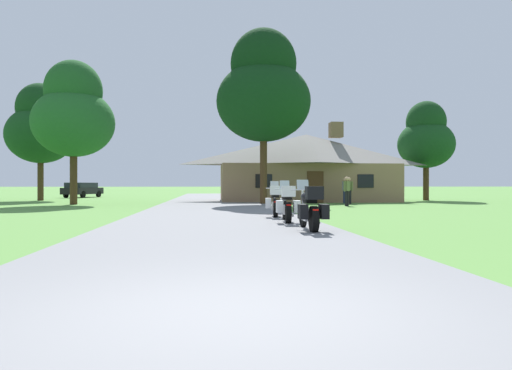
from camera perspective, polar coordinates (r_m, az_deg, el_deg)
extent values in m
plane|color=#56893D|center=(24.34, -4.94, -2.82)|extent=(500.00, 500.00, 0.00)
cube|color=slate|center=(22.34, -4.90, -3.00)|extent=(6.40, 80.00, 0.06)
cylinder|color=black|center=(13.22, 5.61, -3.60)|extent=(0.12, 0.64, 0.64)
cylinder|color=black|center=(11.81, 6.88, -4.03)|extent=(0.16, 0.64, 0.64)
cube|color=silver|center=(12.49, 6.22, -3.53)|extent=(0.27, 0.56, 0.30)
ellipsoid|color=black|center=(12.73, 6.00, -1.44)|extent=(0.30, 0.52, 0.26)
cube|color=black|center=(12.28, 6.40, -1.92)|extent=(0.28, 0.52, 0.10)
cylinder|color=silver|center=(13.16, 5.64, -0.56)|extent=(0.66, 0.04, 0.03)
cylinder|color=silver|center=(13.21, 5.61, -2.04)|extent=(0.06, 0.24, 0.73)
cube|color=#B2BCC6|center=(13.26, 5.56, 0.05)|extent=(0.32, 0.11, 0.27)
sphere|color=silver|center=(13.16, 5.64, -1.17)|extent=(0.11, 0.11, 0.11)
cube|color=black|center=(11.74, 6.93, -0.93)|extent=(0.40, 0.36, 0.32)
cube|color=red|center=(11.59, 7.10, -3.00)|extent=(0.14, 0.03, 0.06)
cylinder|color=silver|center=(12.16, 7.22, -4.39)|extent=(0.08, 0.55, 0.07)
cube|color=black|center=(11.80, 5.59, -3.16)|extent=(0.20, 0.40, 0.36)
cube|color=black|center=(11.91, 8.06, -3.13)|extent=(0.20, 0.40, 0.36)
cylinder|color=black|center=(15.88, 3.42, -2.98)|extent=(0.16, 0.65, 0.64)
cylinder|color=black|center=(14.45, 3.86, -3.29)|extent=(0.20, 0.65, 0.64)
cube|color=silver|center=(15.14, 3.64, -2.91)|extent=(0.30, 0.58, 0.30)
ellipsoid|color=#195B33|center=(15.39, 3.56, -1.18)|extent=(0.34, 0.54, 0.26)
cube|color=black|center=(14.93, 3.70, -1.57)|extent=(0.32, 0.54, 0.10)
cylinder|color=silver|center=(15.82, 3.43, -0.46)|extent=(0.66, 0.08, 0.03)
cylinder|color=silver|center=(15.87, 3.42, -1.69)|extent=(0.08, 0.24, 0.73)
cube|color=#B2BCC6|center=(15.92, 3.41, 0.05)|extent=(0.33, 0.13, 0.27)
sphere|color=silver|center=(15.82, 3.43, -0.97)|extent=(0.11, 0.11, 0.11)
cube|color=silver|center=(14.38, 3.87, -0.75)|extent=(0.43, 0.39, 0.32)
cube|color=red|center=(14.22, 3.93, -2.44)|extent=(0.14, 0.04, 0.06)
cylinder|color=silver|center=(14.79, 4.30, -3.60)|extent=(0.11, 0.55, 0.07)
cube|color=silver|center=(14.47, 2.81, -2.57)|extent=(0.23, 0.41, 0.36)
cube|color=silver|center=(14.51, 4.87, -2.56)|extent=(0.23, 0.41, 0.36)
cylinder|color=black|center=(18.48, 2.21, -2.56)|extent=(0.18, 0.65, 0.64)
cylinder|color=black|center=(17.04, 2.35, -2.78)|extent=(0.22, 0.65, 0.64)
cube|color=silver|center=(17.74, 2.28, -2.47)|extent=(0.32, 0.58, 0.30)
ellipsoid|color=orange|center=(17.98, 2.25, -1.00)|extent=(0.35, 0.55, 0.26)
cube|color=black|center=(17.53, 2.30, -1.32)|extent=(0.33, 0.55, 0.10)
cylinder|color=silver|center=(18.42, 2.22, -0.39)|extent=(0.66, 0.10, 0.03)
cylinder|color=silver|center=(18.47, 2.21, -1.44)|extent=(0.08, 0.24, 0.73)
cube|color=#B2BCC6|center=(18.52, 2.21, 0.05)|extent=(0.33, 0.14, 0.27)
sphere|color=silver|center=(18.42, 2.22, -0.82)|extent=(0.11, 0.11, 0.11)
cube|color=silver|center=(16.97, 2.35, -0.63)|extent=(0.44, 0.40, 0.32)
cube|color=red|center=(16.81, 2.37, -2.05)|extent=(0.14, 0.04, 0.06)
cylinder|color=silver|center=(17.37, 2.78, -3.05)|extent=(0.13, 0.55, 0.07)
cube|color=silver|center=(17.08, 1.47, -2.17)|extent=(0.24, 0.42, 0.36)
cube|color=silver|center=(17.09, 3.21, -2.16)|extent=(0.24, 0.42, 0.36)
cube|color=#896B4C|center=(34.94, 5.97, 0.22)|extent=(12.24, 6.00, 2.64)
pyramid|color=gray|center=(35.03, 5.97, 4.19)|extent=(12.97, 6.36, 2.21)
cube|color=brown|center=(35.66, 9.47, 6.46)|extent=(0.90, 0.90, 1.10)
cube|color=#472D19|center=(31.97, 7.04, -0.25)|extent=(1.10, 0.08, 2.10)
cube|color=black|center=(31.41, 0.93, 0.48)|extent=(1.10, 0.06, 0.90)
cube|color=black|center=(32.88, 12.88, 0.46)|extent=(1.10, 0.06, 0.90)
cylinder|color=navy|center=(31.30, 10.56, -1.39)|extent=(0.14, 0.14, 0.86)
cylinder|color=navy|center=(31.14, 10.43, -1.40)|extent=(0.14, 0.14, 0.86)
cube|color=gray|center=(31.21, 10.50, -0.10)|extent=(0.40, 0.42, 0.56)
cylinder|color=gray|center=(31.42, 10.66, -0.13)|extent=(0.09, 0.09, 0.58)
cylinder|color=gray|center=(31.00, 10.33, -0.13)|extent=(0.09, 0.09, 0.58)
sphere|color=tan|center=(31.21, 10.50, 0.68)|extent=(0.21, 0.21, 0.21)
cylinder|color=black|center=(30.52, 10.83, -1.43)|extent=(0.14, 0.14, 0.86)
cylinder|color=black|center=(30.43, 11.12, -1.44)|extent=(0.14, 0.14, 0.86)
cube|color=#5B6638|center=(30.47, 10.97, -0.10)|extent=(0.41, 0.41, 0.56)
cylinder|color=#5B6638|center=(30.58, 10.60, -0.14)|extent=(0.09, 0.09, 0.58)
cylinder|color=#5B6638|center=(30.35, 11.35, -0.14)|extent=(0.09, 0.09, 0.58)
sphere|color=tan|center=(30.47, 10.97, 0.69)|extent=(0.21, 0.21, 0.21)
cylinder|color=black|center=(27.61, 10.63, -1.59)|extent=(0.14, 0.14, 0.86)
cylinder|color=black|center=(27.77, 10.81, -1.58)|extent=(0.14, 0.14, 0.86)
cube|color=#5B6638|center=(27.68, 10.72, -0.11)|extent=(0.41, 0.41, 0.56)
cylinder|color=#5B6638|center=(27.48, 10.50, -0.16)|extent=(0.09, 0.09, 0.58)
cylinder|color=#5B6638|center=(27.89, 10.94, -0.15)|extent=(0.09, 0.09, 0.58)
sphere|color=tan|center=(27.68, 10.72, 0.75)|extent=(0.21, 0.21, 0.21)
cylinder|color=#422D19|center=(40.00, -24.20, 0.88)|extent=(0.44, 0.44, 3.61)
ellipsoid|color=#143D19|center=(40.17, -24.21, 5.45)|extent=(5.06, 5.06, 4.31)
ellipsoid|color=#123716|center=(40.41, -24.21, 8.31)|extent=(3.55, 3.55, 3.80)
cylinder|color=#422D19|center=(29.34, 0.90, 2.27)|extent=(0.44, 0.44, 4.71)
ellipsoid|color=#0F3314|center=(29.75, 0.90, 9.86)|extent=(5.75, 5.75, 4.89)
ellipsoid|color=black|center=(30.23, 0.90, 14.16)|extent=(4.03, 4.03, 4.31)
cylinder|color=#422D19|center=(39.16, 19.53, 0.56)|extent=(0.44, 0.44, 3.14)
ellipsoid|color=#143D19|center=(39.28, 19.53, 4.58)|extent=(4.28, 4.28, 3.64)
ellipsoid|color=#123716|center=(39.45, 19.53, 7.06)|extent=(3.00, 3.00, 3.21)
cylinder|color=#422D19|center=(31.35, -20.84, 1.16)|extent=(0.44, 0.44, 3.65)
ellipsoid|color=#1E5623|center=(31.58, -20.84, 6.93)|extent=(4.91, 4.91, 4.18)
ellipsoid|color=#1B4E20|center=(31.87, -20.84, 10.44)|extent=(3.44, 3.44, 3.68)
cube|color=black|center=(48.18, -19.88, -0.66)|extent=(3.00, 4.92, 0.60)
cube|color=black|center=(48.01, -20.00, -0.02)|extent=(2.42, 3.54, 0.48)
cylinder|color=black|center=(49.85, -19.91, -0.98)|extent=(0.38, 0.68, 0.64)
cylinder|color=black|center=(49.02, -18.19, -1.00)|extent=(0.38, 0.68, 0.64)
cylinder|color=black|center=(47.40, -21.63, -1.04)|extent=(0.38, 0.68, 0.64)
cylinder|color=black|center=(46.53, -19.86, -1.06)|extent=(0.38, 0.68, 0.64)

